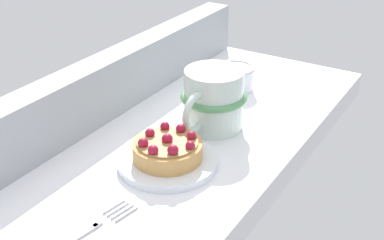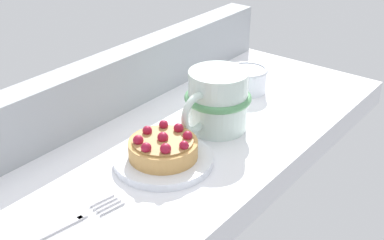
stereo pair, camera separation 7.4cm
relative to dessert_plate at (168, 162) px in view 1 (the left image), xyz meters
The scene contains 7 objects.
ground_plane 5.53cm from the dessert_plate, 36.64° to the left, with size 83.88×33.38×4.21cm, color white.
window_rail_back 18.11cm from the dessert_plate, 77.21° to the left, with size 82.20×4.82×9.39cm, color #9EA3A8.
dessert_plate is the anchor object (origin of this frame).
raspberry_tart 2.05cm from the dessert_plate, 136.75° to the right, with size 9.43×9.43×3.83cm.
coffee_mug 13.34cm from the dessert_plate, ahead, with size 13.60×10.15×9.30cm.
dessert_fork 18.06cm from the dessert_plate, behind, with size 17.54×4.42×0.60cm.
sugar_bowl 27.52cm from the dessert_plate, ahead, with size 7.21×7.21×4.25cm.
Camera 1 is at (-53.29, -37.01, 38.63)cm, focal length 48.73 mm.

